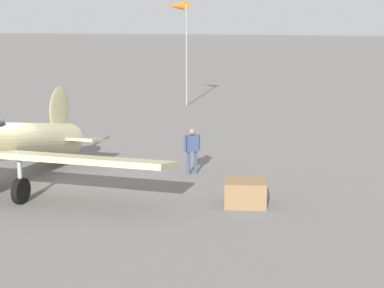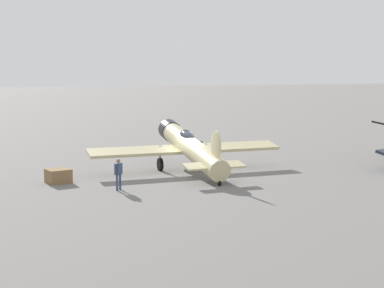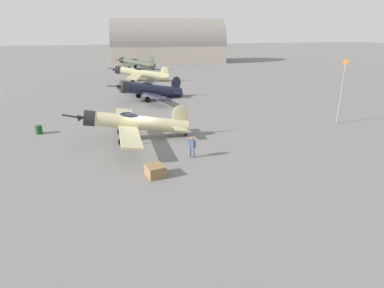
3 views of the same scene
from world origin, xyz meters
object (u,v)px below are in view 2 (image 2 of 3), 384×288
(airplane_foreground, at_px, (189,147))
(fuel_drum, at_px, (199,146))
(ground_crew_mechanic, at_px, (118,171))
(equipment_crate, at_px, (58,176))

(airplane_foreground, bearing_deg, fuel_drum, -24.55)
(airplane_foreground, bearing_deg, ground_crew_mechanic, 126.34)
(equipment_crate, bearing_deg, airplane_foreground, -85.41)
(ground_crew_mechanic, distance_m, equipment_crate, 4.21)
(ground_crew_mechanic, relative_size, fuel_drum, 2.06)
(ground_crew_mechanic, height_order, fuel_drum, ground_crew_mechanic)
(ground_crew_mechanic, xyz_separation_m, equipment_crate, (3.24, 2.61, -0.62))
(airplane_foreground, xyz_separation_m, fuel_drum, (8.63, -4.07, -1.18))
(airplane_foreground, distance_m, fuel_drum, 9.61)
(airplane_foreground, relative_size, equipment_crate, 8.44)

